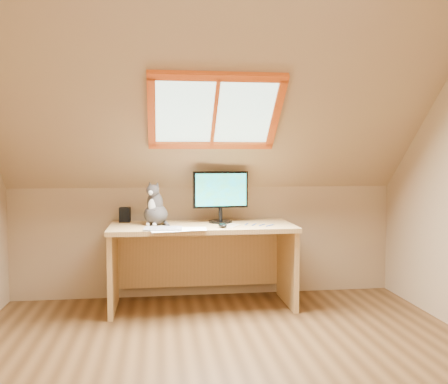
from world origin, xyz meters
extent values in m
plane|color=brown|center=(0.00, 0.00, 0.00)|extent=(3.50, 3.50, 0.00)
cube|color=#A17F60|center=(0.00, -1.75, 1.20)|extent=(3.50, 0.02, 2.40)
cube|color=#A17F60|center=(0.00, 1.75, 0.50)|extent=(3.50, 0.02, 1.00)
cube|color=#A17F60|center=(0.00, 0.97, 1.70)|extent=(3.50, 1.56, 1.41)
cube|color=#B2E0CC|center=(0.00, 1.05, 1.63)|extent=(0.90, 0.53, 0.48)
cube|color=#F05316|center=(0.00, 1.05, 1.63)|extent=(1.02, 0.64, 0.59)
cube|color=tan|center=(-0.07, 1.38, 0.69)|extent=(1.55, 0.68, 0.04)
cube|color=tan|center=(-0.81, 1.38, 0.33)|extent=(0.04, 0.61, 0.67)
cube|color=tan|center=(0.67, 1.38, 0.33)|extent=(0.04, 0.61, 0.67)
cube|color=tan|center=(-0.07, 1.69, 0.33)|extent=(1.45, 0.03, 0.47)
cylinder|color=black|center=(0.10, 1.49, 0.72)|extent=(0.20, 0.20, 0.02)
cylinder|color=black|center=(0.10, 1.49, 0.78)|extent=(0.03, 0.03, 0.11)
cube|color=black|center=(0.10, 1.49, 0.99)|extent=(0.48, 0.09, 0.32)
cube|color=#067BB4|center=(0.10, 1.46, 0.99)|extent=(0.45, 0.05, 0.28)
ellipsoid|color=#4B4643|center=(-0.46, 1.43, 0.79)|extent=(0.28, 0.30, 0.17)
ellipsoid|color=#4B4643|center=(-0.46, 1.42, 0.89)|extent=(0.17, 0.17, 0.19)
ellipsoid|color=silver|center=(-0.49, 1.37, 0.87)|extent=(0.07, 0.06, 0.11)
ellipsoid|color=#4B4643|center=(-0.48, 1.38, 1.00)|extent=(0.13, 0.13, 0.10)
sphere|color=silver|center=(-0.50, 1.34, 0.98)|extent=(0.04, 0.04, 0.04)
cone|color=#4B4643|center=(-0.50, 1.41, 1.05)|extent=(0.06, 0.06, 0.06)
cone|color=#4B4643|center=(-0.44, 1.39, 1.05)|extent=(0.06, 0.06, 0.06)
cube|color=black|center=(-0.73, 1.63, 0.77)|extent=(0.10, 0.10, 0.13)
cube|color=#B2B2B7|center=(-0.40, 1.14, 0.71)|extent=(0.31, 0.23, 0.01)
ellipsoid|color=black|center=(0.08, 1.19, 0.72)|extent=(0.09, 0.13, 0.04)
cube|color=white|center=(-0.26, 1.12, 0.71)|extent=(0.33, 0.27, 0.00)
cube|color=white|center=(-0.26, 1.12, 0.71)|extent=(0.32, 0.24, 0.00)
camera|label=1|loc=(-0.44, -2.79, 1.27)|focal=40.00mm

